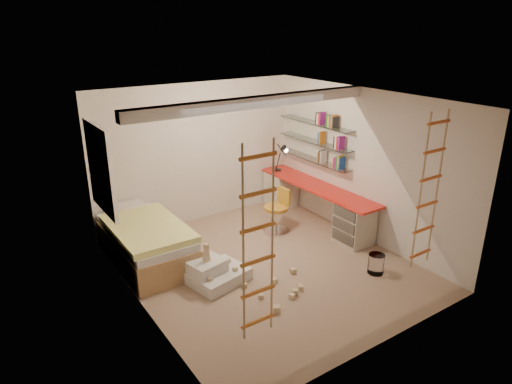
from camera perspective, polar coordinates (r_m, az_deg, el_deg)
floor at (r=7.24m, az=1.34°, el=-9.25°), size 4.50×4.50×0.00m
ceiling_beam at (r=6.62m, az=0.00°, el=11.17°), size 4.00×0.18×0.16m
window_frame at (r=7.13m, az=-18.88°, el=2.72°), size 0.06×1.15×1.35m
window_blind at (r=7.14m, az=-18.57°, el=2.78°), size 0.02×1.00×1.20m
rope_ladder_left at (r=4.58m, az=0.27°, el=-6.58°), size 0.41×0.04×2.13m
rope_ladder_right at (r=6.37m, az=20.81°, el=0.06°), size 0.41×0.04×2.13m
waste_bin at (r=7.22m, az=14.78°, el=-8.68°), size 0.25×0.25×0.31m
desk at (r=8.64m, az=7.40°, el=-1.30°), size 0.56×2.80×0.75m
shelves at (r=8.59m, az=7.33°, el=6.27°), size 0.25×1.80×0.71m
bed at (r=7.46m, az=-13.60°, el=-6.06°), size 1.02×2.00×0.69m
task_lamp at (r=9.08m, az=3.42°, el=4.81°), size 0.14×0.36×0.57m
swivel_chair at (r=8.22m, az=2.65°, el=-3.09°), size 0.50×0.50×0.82m
play_platform at (r=6.81m, az=-5.12°, el=-10.07°), size 0.93×0.79×0.36m
toy_blocks at (r=6.62m, az=-0.14°, el=-10.62°), size 1.36×1.27×0.63m
books at (r=8.56m, az=7.37°, el=7.10°), size 0.14×0.64×0.92m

